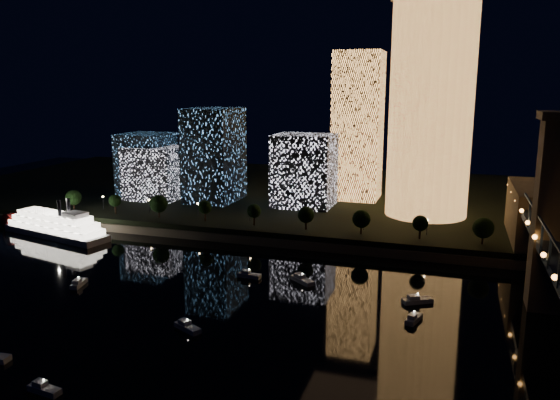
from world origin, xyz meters
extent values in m
plane|color=black|center=(0.00, 0.00, 0.00)|extent=(520.00, 520.00, 0.00)
cube|color=black|center=(0.00, 160.00, 2.50)|extent=(420.00, 160.00, 5.00)
cube|color=#6B5E4C|center=(0.00, 82.00, 1.50)|extent=(420.00, 6.00, 3.00)
cylinder|color=#FDA651|center=(29.58, 125.76, 46.29)|extent=(32.00, 32.00, 82.57)
cube|color=#FDA651|center=(-2.90, 149.88, 38.00)|extent=(20.74, 20.74, 66.00)
cube|color=white|center=(-21.51, 126.90, 20.38)|extent=(25.00, 21.15, 30.77)
cube|color=#5194DD|center=(-63.06, 125.82, 25.68)|extent=(20.68, 26.88, 41.35)
cube|color=white|center=(-90.63, 121.44, 16.91)|extent=(23.81, 21.65, 23.81)
cube|color=#5194DD|center=(-97.55, 125.31, 19.64)|extent=(20.91, 23.00, 29.27)
cube|color=#6B5E4C|center=(65.00, 50.00, 24.00)|extent=(11.00, 9.00, 48.00)
cube|color=#6B5E4C|center=(65.00, 100.00, 11.50)|extent=(12.00, 40.00, 23.00)
cube|color=navy|center=(60.00, 36.00, 21.50)|extent=(0.50, 0.50, 7.00)
cube|color=navy|center=(60.00, 60.00, 21.50)|extent=(0.50, 0.50, 7.00)
sphere|color=orange|center=(59.50, 45.00, 19.80)|extent=(1.20, 1.20, 1.20)
sphere|color=orange|center=(59.50, 90.00, 19.80)|extent=(1.20, 1.20, 1.20)
cube|color=silver|center=(-102.90, 67.84, 1.19)|extent=(48.95, 21.47, 2.39)
cube|color=white|center=(-102.90, 67.84, 3.48)|extent=(44.85, 19.60, 2.19)
cube|color=white|center=(-102.90, 67.84, 5.67)|extent=(40.76, 17.73, 2.19)
cube|color=white|center=(-102.90, 67.84, 7.85)|extent=(34.72, 15.41, 2.19)
cube|color=silver|center=(-91.29, 65.13, 9.74)|extent=(9.10, 7.61, 1.79)
cylinder|color=black|center=(-97.55, 64.55, 11.93)|extent=(1.39, 1.39, 5.96)
cylinder|color=black|center=(-96.64, 68.42, 11.93)|extent=(1.39, 1.39, 5.96)
cylinder|color=maroon|center=(-126.14, 73.25, 2.98)|extent=(8.81, 10.29, 6.96)
cube|color=silver|center=(32.69, 30.90, 0.60)|extent=(3.97, 6.97, 1.20)
cube|color=silver|center=(32.40, 29.95, 1.70)|extent=(2.33, 2.73, 1.00)
sphere|color=white|center=(32.69, 30.90, 2.60)|extent=(0.36, 0.36, 0.36)
cube|color=silver|center=(32.70, 43.06, 0.60)|extent=(8.23, 6.26, 1.20)
cube|color=silver|center=(31.66, 42.45, 1.70)|extent=(3.48, 3.22, 1.00)
sphere|color=white|center=(32.70, 43.06, 2.60)|extent=(0.36, 0.36, 0.36)
cube|color=silver|center=(-0.31, 48.55, 0.60)|extent=(8.50, 7.54, 1.20)
cube|color=silver|center=(-1.33, 49.36, 1.70)|extent=(3.77, 3.64, 1.00)
sphere|color=white|center=(-0.31, 48.55, 2.60)|extent=(0.36, 0.36, 0.36)
cube|color=silver|center=(-60.36, 26.23, 0.60)|extent=(3.65, 7.30, 1.20)
cube|color=silver|center=(-60.14, 25.20, 1.70)|extent=(2.29, 2.77, 1.00)
sphere|color=white|center=(-60.36, 26.23, 2.60)|extent=(0.36, 0.36, 0.36)
cube|color=silver|center=(-16.43, 47.53, 0.60)|extent=(7.17, 2.69, 1.20)
cube|color=silver|center=(-17.48, 47.60, 1.70)|extent=(2.57, 1.98, 1.00)
sphere|color=white|center=(-16.43, 47.53, 2.60)|extent=(0.36, 0.36, 0.36)
cube|color=silver|center=(-17.36, 9.76, 0.60)|extent=(7.89, 5.62, 1.20)
cube|color=silver|center=(-18.38, 10.28, 1.70)|extent=(3.27, 2.97, 1.00)
sphere|color=white|center=(-17.36, 9.76, 2.60)|extent=(0.36, 0.36, 0.36)
cube|color=silver|center=(-30.39, -22.34, 0.60)|extent=(7.00, 2.98, 1.20)
cube|color=silver|center=(-31.40, -22.21, 1.70)|extent=(2.57, 2.04, 1.00)
sphere|color=white|center=(-30.39, -22.34, 2.60)|extent=(0.36, 0.36, 0.36)
cylinder|color=black|center=(-110.00, 88.00, 7.00)|extent=(0.70, 0.70, 4.00)
sphere|color=black|center=(-110.00, 88.00, 10.50)|extent=(6.52, 6.52, 6.52)
cylinder|color=black|center=(-90.00, 88.00, 7.00)|extent=(0.70, 0.70, 4.00)
sphere|color=black|center=(-90.00, 88.00, 10.50)|extent=(5.03, 5.03, 5.03)
cylinder|color=black|center=(-70.00, 88.00, 7.00)|extent=(0.70, 0.70, 4.00)
sphere|color=black|center=(-70.00, 88.00, 10.50)|extent=(6.99, 6.99, 6.99)
cylinder|color=black|center=(-50.00, 88.00, 7.00)|extent=(0.70, 0.70, 4.00)
sphere|color=black|center=(-50.00, 88.00, 10.50)|extent=(5.24, 5.24, 5.24)
cylinder|color=black|center=(-30.00, 88.00, 7.00)|extent=(0.70, 0.70, 4.00)
sphere|color=black|center=(-30.00, 88.00, 10.50)|extent=(5.36, 5.36, 5.36)
cylinder|color=black|center=(-10.00, 88.00, 7.00)|extent=(0.70, 0.70, 4.00)
sphere|color=black|center=(-10.00, 88.00, 10.50)|extent=(6.04, 6.04, 6.04)
cylinder|color=black|center=(10.00, 88.00, 7.00)|extent=(0.70, 0.70, 4.00)
sphere|color=black|center=(10.00, 88.00, 10.50)|extent=(6.40, 6.40, 6.40)
cylinder|color=black|center=(30.00, 88.00, 7.00)|extent=(0.70, 0.70, 4.00)
sphere|color=black|center=(30.00, 88.00, 10.50)|extent=(5.41, 5.41, 5.41)
cylinder|color=black|center=(50.00, 88.00, 7.00)|extent=(0.70, 0.70, 4.00)
sphere|color=black|center=(50.00, 88.00, 10.50)|extent=(6.94, 6.94, 6.94)
cylinder|color=black|center=(-100.00, 94.00, 7.50)|extent=(0.24, 0.24, 5.00)
sphere|color=#FFCC7F|center=(-100.00, 94.00, 10.30)|extent=(0.70, 0.70, 0.70)
cylinder|color=black|center=(-78.00, 94.00, 7.50)|extent=(0.24, 0.24, 5.00)
sphere|color=#FFCC7F|center=(-78.00, 94.00, 10.30)|extent=(0.70, 0.70, 0.70)
cylinder|color=black|center=(-56.00, 94.00, 7.50)|extent=(0.24, 0.24, 5.00)
sphere|color=#FFCC7F|center=(-56.00, 94.00, 10.30)|extent=(0.70, 0.70, 0.70)
cylinder|color=black|center=(-34.00, 94.00, 7.50)|extent=(0.24, 0.24, 5.00)
sphere|color=#FFCC7F|center=(-34.00, 94.00, 10.30)|extent=(0.70, 0.70, 0.70)
cylinder|color=black|center=(-12.00, 94.00, 7.50)|extent=(0.24, 0.24, 5.00)
sphere|color=#FFCC7F|center=(-12.00, 94.00, 10.30)|extent=(0.70, 0.70, 0.70)
cylinder|color=black|center=(10.00, 94.00, 7.50)|extent=(0.24, 0.24, 5.00)
sphere|color=#FFCC7F|center=(10.00, 94.00, 10.30)|extent=(0.70, 0.70, 0.70)
cylinder|color=black|center=(32.00, 94.00, 7.50)|extent=(0.24, 0.24, 5.00)
sphere|color=#FFCC7F|center=(32.00, 94.00, 10.30)|extent=(0.70, 0.70, 0.70)
camera|label=1|loc=(39.63, -96.43, 56.14)|focal=35.00mm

